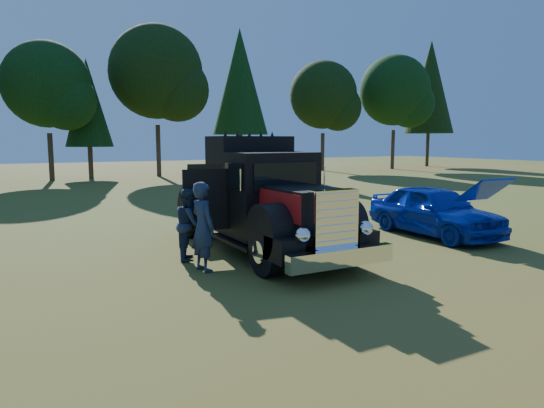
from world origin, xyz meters
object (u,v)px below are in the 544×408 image
(hotrod_coupe, at_px, (434,210))
(spectator_far, at_px, (190,224))
(diamond_t_truck, at_px, (264,203))
(spectator_near, at_px, (203,227))

(hotrod_coupe, bearing_deg, spectator_far, 174.93)
(diamond_t_truck, bearing_deg, spectator_near, -153.72)
(diamond_t_truck, relative_size, spectator_far, 4.08)
(hotrod_coupe, xyz_separation_m, spectator_far, (-7.55, 0.67, 0.10))
(spectator_near, bearing_deg, diamond_t_truck, -74.12)
(diamond_t_truck, bearing_deg, hotrod_coupe, -5.32)
(spectator_near, distance_m, spectator_far, 1.18)
(spectator_near, relative_size, spectator_far, 1.14)
(spectator_near, bearing_deg, spectator_far, -14.86)
(spectator_near, xyz_separation_m, spectator_far, (0.09, 1.17, -0.12))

